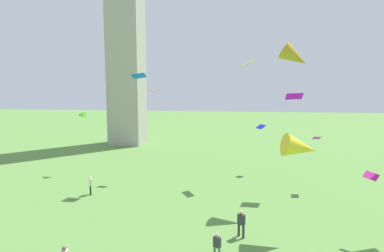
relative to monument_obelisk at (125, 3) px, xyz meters
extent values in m
cube|color=#A8A399|center=(0.00, 0.00, -1.93)|extent=(5.29, 5.29, 42.63)
cylinder|color=#1E2333|center=(5.23, -25.65, -22.84)|extent=(0.15, 0.15, 0.81)
cylinder|color=#1E2333|center=(5.39, -25.99, -22.84)|extent=(0.15, 0.15, 0.81)
cube|color=silver|center=(5.31, -25.82, -22.12)|extent=(0.42, 0.50, 0.64)
sphere|color=beige|center=(5.31, -25.82, -21.68)|extent=(0.24, 0.24, 0.24)
cylinder|color=#51754C|center=(17.22, -35.23, -22.87)|extent=(0.14, 0.14, 0.76)
cube|color=#2D3338|center=(17.36, -35.34, -22.19)|extent=(0.47, 0.44, 0.60)
sphere|color=#D8AD84|center=(17.36, -35.34, -21.77)|extent=(0.22, 0.22, 0.22)
sphere|color=brown|center=(9.65, -37.97, -21.74)|extent=(0.23, 0.23, 0.23)
cylinder|color=#2D3338|center=(18.90, -32.49, -22.81)|extent=(0.16, 0.16, 0.87)
cylinder|color=#2D3338|center=(18.61, -32.22, -22.81)|extent=(0.16, 0.16, 0.87)
cube|color=#2D3338|center=(18.76, -32.36, -22.04)|extent=(0.53, 0.52, 0.69)
sphere|color=#D8AD84|center=(18.76, -32.36, -21.57)|extent=(0.25, 0.25, 0.25)
cube|color=blue|center=(8.99, -22.33, -12.47)|extent=(1.33, 0.91, 0.59)
cube|color=#0B0ABF|center=(21.12, -15.73, -18.01)|extent=(1.17, 1.23, 0.42)
cone|color=#5ECB32|center=(0.80, -18.15, -16.71)|extent=(1.21, 0.97, 0.80)
cube|color=#CB1A94|center=(26.84, -31.41, -19.08)|extent=(0.97, 0.86, 0.50)
cube|color=gold|center=(19.40, -18.82, -11.18)|extent=(1.75, 1.96, 0.97)
cone|color=yellow|center=(22.53, -31.08, -17.45)|extent=(2.70, 2.00, 1.97)
cube|color=#B107EB|center=(23.51, -22.31, -14.37)|extent=(1.51, 0.92, 0.66)
cube|color=#B46520|center=(9.53, -19.19, -13.90)|extent=(0.88, 0.74, 0.36)
cone|color=#B5901F|center=(23.06, -24.53, -11.05)|extent=(2.99, 2.29, 2.46)
cube|color=#AD30E0|center=(25.85, -21.41, -18.29)|extent=(0.66, 0.91, 0.38)
camera|label=1|loc=(18.30, -52.55, -13.45)|focal=30.08mm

